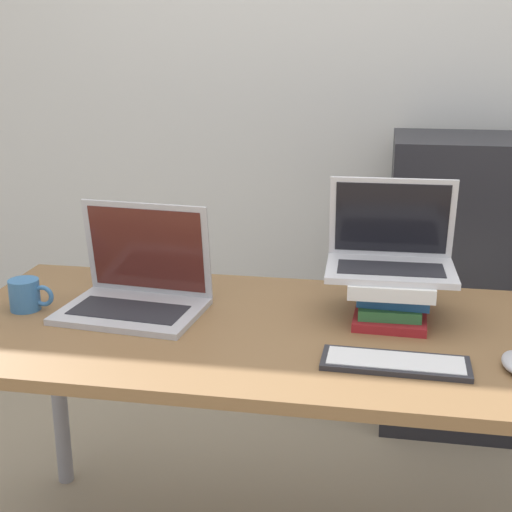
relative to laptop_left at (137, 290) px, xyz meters
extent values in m
cube|color=silver|center=(0.42, 1.29, 0.56)|extent=(8.00, 0.05, 2.70)
cube|color=brown|center=(0.42, -0.06, -0.07)|extent=(1.71, 0.75, 0.03)
cylinder|color=gray|center=(-0.38, 0.26, -0.44)|extent=(0.05, 0.05, 0.71)
cube|color=#B2B2B7|center=(0.00, -0.04, -0.05)|extent=(0.38, 0.29, 0.02)
cube|color=#232328|center=(-0.01, -0.05, -0.04)|extent=(0.30, 0.16, 0.00)
cube|color=#B2B2B7|center=(0.01, 0.08, 0.09)|extent=(0.36, 0.07, 0.26)
cube|color=#4C1E19|center=(0.01, 0.07, 0.09)|extent=(0.32, 0.06, 0.23)
cube|color=maroon|center=(0.66, 0.06, -0.04)|extent=(0.19, 0.26, 0.02)
cube|color=#33753D|center=(0.65, 0.08, -0.02)|extent=(0.16, 0.25, 0.03)
cube|color=#235693|center=(0.66, 0.08, 0.01)|extent=(0.19, 0.21, 0.03)
cube|color=white|center=(0.65, 0.06, 0.05)|extent=(0.21, 0.25, 0.03)
cube|color=silver|center=(0.65, 0.06, 0.07)|extent=(0.32, 0.22, 0.02)
cube|color=#232328|center=(0.65, 0.05, 0.08)|extent=(0.26, 0.12, 0.00)
cube|color=silver|center=(0.65, 0.15, 0.19)|extent=(0.32, 0.05, 0.21)
cube|color=black|center=(0.65, 0.14, 0.18)|extent=(0.29, 0.04, 0.19)
cube|color=#28282D|center=(0.66, -0.23, -0.05)|extent=(0.32, 0.12, 0.01)
cube|color=silver|center=(0.66, -0.23, -0.04)|extent=(0.30, 0.10, 0.00)
cylinder|color=teal|center=(-0.29, -0.05, -0.01)|extent=(0.08, 0.08, 0.08)
torus|color=teal|center=(-0.24, -0.05, -0.01)|extent=(0.06, 0.01, 0.06)
cube|color=#232328|center=(0.95, 0.94, -0.25)|extent=(0.59, 0.45, 1.09)
camera|label=1|loc=(0.61, -1.67, 0.62)|focal=50.00mm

